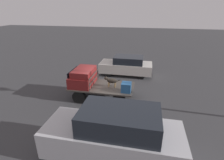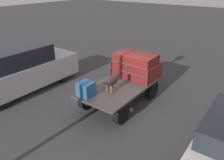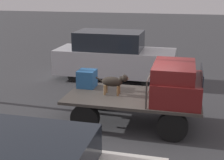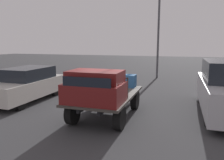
# 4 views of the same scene
# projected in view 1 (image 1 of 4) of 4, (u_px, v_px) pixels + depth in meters

# --- Properties ---
(ground_plane) EXTENTS (80.00, 80.00, 0.00)m
(ground_plane) POSITION_uv_depth(u_px,v_px,m) (102.00, 98.00, 11.00)
(ground_plane) COLOR #38383A
(flatbed_truck) EXTENTS (3.83, 1.99, 0.85)m
(flatbed_truck) POSITION_uv_depth(u_px,v_px,m) (102.00, 89.00, 10.76)
(flatbed_truck) COLOR black
(flatbed_truck) RESTS_ON ground
(truck_cab) EXTENTS (1.30, 1.87, 1.02)m
(truck_cab) POSITION_uv_depth(u_px,v_px,m) (83.00, 77.00, 10.70)
(truck_cab) COLOR maroon
(truck_cab) RESTS_ON flatbed_truck
(truck_headboard) EXTENTS (0.04, 1.87, 0.74)m
(truck_headboard) POSITION_uv_depth(u_px,v_px,m) (94.00, 78.00, 10.57)
(truck_headboard) COLOR #3D3833
(truck_headboard) RESTS_ON flatbed_truck
(dog) EXTENTS (1.01, 0.28, 0.64)m
(dog) POSITION_uv_depth(u_px,v_px,m) (111.00, 81.00, 10.42)
(dog) COLOR brown
(dog) RESTS_ON flatbed_truck
(cargo_crate) EXTENTS (0.54, 0.54, 0.54)m
(cargo_crate) POSITION_uv_depth(u_px,v_px,m) (126.00, 87.00, 9.83)
(cargo_crate) COLOR #235184
(cargo_crate) RESTS_ON flatbed_truck
(parked_sedan) EXTENTS (4.25, 1.77, 1.59)m
(parked_sedan) POSITION_uv_depth(u_px,v_px,m) (126.00, 66.00, 14.49)
(parked_sedan) COLOR black
(parked_sedan) RESTS_ON ground
(parked_pickup_far) EXTENTS (5.05, 1.88, 2.07)m
(parked_pickup_far) POSITION_uv_depth(u_px,v_px,m) (114.00, 135.00, 6.38)
(parked_pickup_far) COLOR black
(parked_pickup_far) RESTS_ON ground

